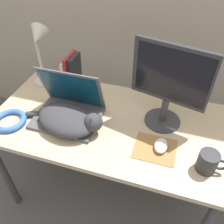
# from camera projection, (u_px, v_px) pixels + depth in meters

# --- Properties ---
(desk) EXTENTS (1.27, 0.66, 0.70)m
(desk) POSITION_uv_depth(u_px,v_px,m) (108.00, 131.00, 1.34)
(desk) COLOR tan
(desk) RESTS_ON ground_plane
(laptop) EXTENTS (0.35, 0.27, 0.27)m
(laptop) POSITION_uv_depth(u_px,v_px,m) (69.00, 109.00, 1.29)
(laptop) COLOR #4C4C51
(laptop) RESTS_ON desk
(cat) EXTENTS (0.45, 0.30, 0.13)m
(cat) POSITION_uv_depth(u_px,v_px,m) (69.00, 119.00, 1.22)
(cat) COLOR #333338
(cat) RESTS_ON desk
(external_monitor) EXTENTS (0.38, 0.19, 0.45)m
(external_monitor) POSITION_uv_depth(u_px,v_px,m) (169.00, 84.00, 1.12)
(external_monitor) COLOR #333338
(external_monitor) RESTS_ON desk
(mousepad) EXTENTS (0.20, 0.17, 0.00)m
(mousepad) POSITION_uv_depth(u_px,v_px,m) (155.00, 149.00, 1.14)
(mousepad) COLOR olive
(mousepad) RESTS_ON desk
(computer_mouse) EXTENTS (0.06, 0.10, 0.03)m
(computer_mouse) POSITION_uv_depth(u_px,v_px,m) (161.00, 145.00, 1.13)
(computer_mouse) COLOR silver
(computer_mouse) RESTS_ON mousepad
(book_row) EXTENTS (0.09, 0.15, 0.22)m
(book_row) POSITION_uv_depth(u_px,v_px,m) (72.00, 72.00, 1.46)
(book_row) COLOR beige
(book_row) RESTS_ON desk
(desk_lamp) EXTENTS (0.17, 0.17, 0.41)m
(desk_lamp) POSITION_uv_depth(u_px,v_px,m) (39.00, 46.00, 1.36)
(desk_lamp) COLOR beige
(desk_lamp) RESTS_ON desk
(cable_coil) EXTENTS (0.18, 0.18, 0.03)m
(cable_coil) POSITION_uv_depth(u_px,v_px,m) (10.00, 120.00, 1.27)
(cable_coil) COLOR blue
(cable_coil) RESTS_ON desk
(mug) EXTENTS (0.13, 0.09, 0.10)m
(mug) POSITION_uv_depth(u_px,v_px,m) (208.00, 162.00, 1.02)
(mug) COLOR #28282D
(mug) RESTS_ON desk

